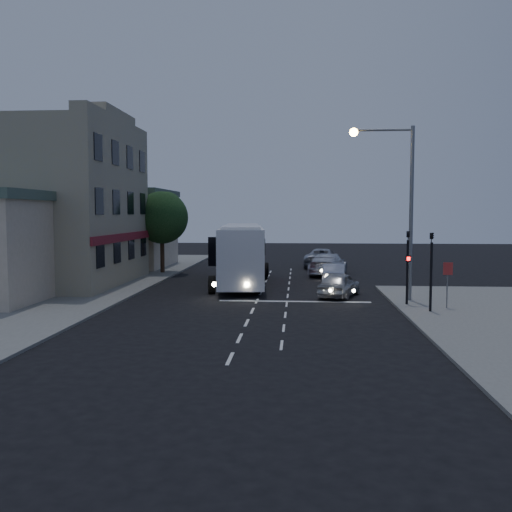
# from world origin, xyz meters

# --- Properties ---
(ground) EXTENTS (120.00, 120.00, 0.00)m
(ground) POSITION_xyz_m (0.00, 0.00, 0.00)
(ground) COLOR black
(sidewalk_far) EXTENTS (12.00, 50.00, 0.12)m
(sidewalk_far) POSITION_xyz_m (-13.00, 8.00, 0.06)
(sidewalk_far) COLOR slate
(sidewalk_far) RESTS_ON ground
(road_markings) EXTENTS (8.00, 30.55, 0.01)m
(road_markings) POSITION_xyz_m (1.29, 3.31, 0.00)
(road_markings) COLOR silver
(road_markings) RESTS_ON ground
(tour_bus) EXTENTS (3.70, 12.84, 3.89)m
(tour_bus) POSITION_xyz_m (-1.48, 9.01, 2.10)
(tour_bus) COLOR silver
(tour_bus) RESTS_ON ground
(car_suv) EXTENTS (2.90, 4.40, 1.39)m
(car_suv) POSITION_xyz_m (4.46, 3.80, 0.70)
(car_suv) COLOR #ABABAB
(car_suv) RESTS_ON ground
(car_sedan_a) EXTENTS (1.73, 4.15, 1.33)m
(car_sedan_a) POSITION_xyz_m (4.54, 9.78, 0.67)
(car_sedan_a) COLOR #B1B5C4
(car_sedan_a) RESTS_ON ground
(car_sedan_b) EXTENTS (3.49, 6.00, 1.64)m
(car_sedan_b) POSITION_xyz_m (4.42, 14.92, 0.82)
(car_sedan_b) COLOR silver
(car_sedan_b) RESTS_ON ground
(car_sedan_c) EXTENTS (3.35, 6.10, 1.62)m
(car_sedan_c) POSITION_xyz_m (4.24, 21.21, 0.81)
(car_sedan_c) COLOR #9DA2AF
(car_sedan_c) RESTS_ON ground
(traffic_signal_main) EXTENTS (0.25, 0.35, 4.10)m
(traffic_signal_main) POSITION_xyz_m (7.60, 0.78, 2.42)
(traffic_signal_main) COLOR black
(traffic_signal_main) RESTS_ON sidewalk_near
(traffic_signal_side) EXTENTS (0.18, 0.15, 4.10)m
(traffic_signal_side) POSITION_xyz_m (8.30, -1.20, 2.42)
(traffic_signal_side) COLOR black
(traffic_signal_side) RESTS_ON sidewalk_near
(regulatory_sign) EXTENTS (0.45, 0.12, 2.20)m
(regulatory_sign) POSITION_xyz_m (9.30, -0.24, 1.60)
(regulatory_sign) COLOR slate
(regulatory_sign) RESTS_ON sidewalk_near
(streetlight) EXTENTS (3.32, 0.44, 9.00)m
(streetlight) POSITION_xyz_m (7.34, 2.20, 5.73)
(streetlight) COLOR slate
(streetlight) RESTS_ON sidewalk_near
(main_building) EXTENTS (10.12, 12.00, 11.00)m
(main_building) POSITION_xyz_m (-13.96, 8.00, 5.16)
(main_building) COLOR gray
(main_building) RESTS_ON sidewalk_far
(low_building_north) EXTENTS (9.40, 9.40, 6.50)m
(low_building_north) POSITION_xyz_m (-13.50, 20.00, 3.39)
(low_building_north) COLOR #B7A88E
(low_building_north) RESTS_ON sidewalk_far
(street_tree) EXTENTS (4.00, 4.00, 6.20)m
(street_tree) POSITION_xyz_m (-8.21, 15.02, 4.50)
(street_tree) COLOR black
(street_tree) RESTS_ON sidewalk_far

